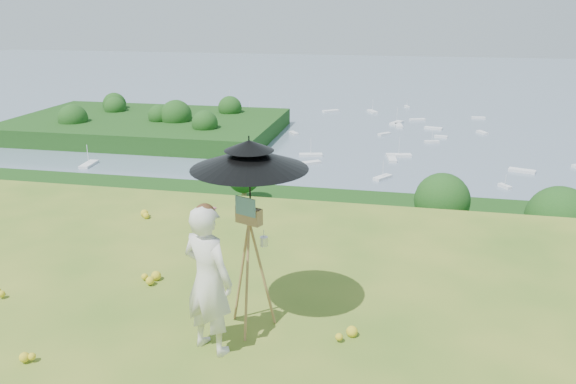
# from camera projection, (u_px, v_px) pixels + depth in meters

# --- Properties ---
(shoreline_tier) EXTENTS (170.00, 28.00, 8.00)m
(shoreline_tier) POSITION_uv_depth(u_px,v_px,m) (379.00, 279.00, 85.71)
(shoreline_tier) COLOR slate
(shoreline_tier) RESTS_ON bay_water
(bay_water) EXTENTS (700.00, 700.00, 0.00)m
(bay_water) POSITION_uv_depth(u_px,v_px,m) (398.00, 99.00, 238.50)
(bay_water) COLOR slate
(bay_water) RESTS_ON ground
(peninsula) EXTENTS (90.00, 60.00, 12.00)m
(peninsula) POSITION_uv_depth(u_px,v_px,m) (146.00, 118.00, 172.10)
(peninsula) COLOR #173E11
(peninsula) RESTS_ON bay_water
(slope_trees) EXTENTS (110.00, 50.00, 6.00)m
(slope_trees) POSITION_uv_depth(u_px,v_px,m) (368.00, 269.00, 41.89)
(slope_trees) COLOR #144414
(slope_trees) RESTS_ON forest_slope
(harbor_town) EXTENTS (110.00, 22.00, 5.00)m
(harbor_town) POSITION_uv_depth(u_px,v_px,m) (381.00, 240.00, 83.66)
(harbor_town) COLOR silver
(harbor_town) RESTS_ON shoreline_tier
(moored_boats) EXTENTS (140.00, 140.00, 0.70)m
(moored_boats) POSITION_uv_depth(u_px,v_px,m) (351.00, 137.00, 167.30)
(moored_boats) COLOR white
(moored_boats) RESTS_ON bay_water
(painter) EXTENTS (0.74, 0.62, 1.72)m
(painter) POSITION_uv_depth(u_px,v_px,m) (208.00, 280.00, 6.04)
(painter) COLOR beige
(painter) RESTS_ON ground
(field_easel) EXTENTS (0.83, 0.83, 1.66)m
(field_easel) POSITION_uv_depth(u_px,v_px,m) (250.00, 264.00, 6.47)
(field_easel) COLOR olive
(field_easel) RESTS_ON ground
(sun_umbrella) EXTENTS (1.71, 1.71, 0.97)m
(sun_umbrella) POSITION_uv_depth(u_px,v_px,m) (250.00, 179.00, 6.17)
(sun_umbrella) COLOR black
(sun_umbrella) RESTS_ON field_easel
(painter_cap) EXTENTS (0.28, 0.30, 0.10)m
(painter_cap) POSITION_uv_depth(u_px,v_px,m) (205.00, 209.00, 5.79)
(painter_cap) COLOR #D47485
(painter_cap) RESTS_ON painter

